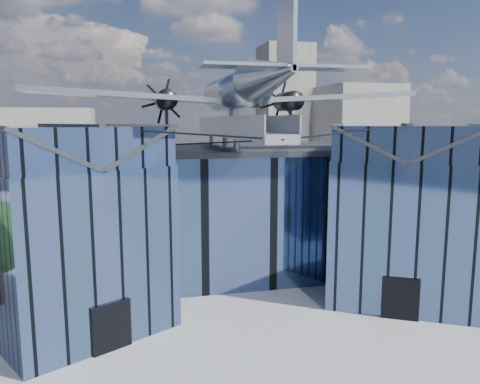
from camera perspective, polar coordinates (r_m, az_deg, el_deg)
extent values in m
plane|color=gray|center=(31.86, 0.85, -13.45)|extent=(120.00, 120.00, 0.00)
cube|color=#425A87|center=(38.98, -2.37, -2.04)|extent=(28.00, 14.00, 9.50)
cube|color=#292C31|center=(38.36, -2.42, 5.24)|extent=(28.00, 14.00, 0.40)
cube|color=#425A87|center=(28.73, -19.50, -6.46)|extent=(11.79, 11.43, 9.50)
cube|color=#425A87|center=(27.83, -20.11, 5.26)|extent=(11.56, 11.20, 2.20)
cube|color=#292C31|center=(27.02, -24.50, 4.92)|extent=(7.98, 9.23, 2.40)
cube|color=#292C31|center=(28.79, -15.98, 5.55)|extent=(7.98, 9.23, 2.40)
cube|color=#292C31|center=(27.79, -20.23, 7.63)|extent=(4.30, 7.10, 0.18)
cube|color=black|center=(26.40, -15.39, -15.57)|extent=(2.03, 1.32, 2.60)
cube|color=black|center=(30.73, -11.79, -5.16)|extent=(0.34, 0.34, 9.50)
cube|color=#425A87|center=(33.61, 19.00, -4.26)|extent=(11.79, 11.43, 9.50)
cube|color=#425A87|center=(32.84, 19.50, 5.74)|extent=(11.56, 11.20, 2.20)
cube|color=#292C31|center=(32.81, 15.56, 5.92)|extent=(7.98, 9.23, 2.40)
cube|color=#292C31|center=(33.02, 23.42, 5.54)|extent=(7.98, 9.23, 2.40)
cube|color=#292C31|center=(32.81, 19.60, 7.74)|extent=(4.30, 7.10, 0.18)
cube|color=black|center=(30.70, 18.95, -12.22)|extent=(2.03, 1.32, 2.60)
cube|color=black|center=(33.70, 11.32, -3.92)|extent=(0.34, 0.34, 9.50)
cube|color=#90959D|center=(32.92, -0.61, 7.11)|extent=(1.80, 21.00, 0.50)
cube|color=#90959D|center=(32.72, -2.16, 8.24)|extent=(0.08, 21.00, 1.10)
cube|color=#90959D|center=(33.12, 0.93, 8.25)|extent=(0.08, 21.00, 1.10)
cylinder|color=#90959D|center=(42.26, -3.46, 6.54)|extent=(0.44, 0.44, 1.35)
cylinder|color=#90959D|center=(36.36, -1.82, 6.20)|extent=(0.44, 0.44, 1.35)
cylinder|color=#90959D|center=(32.46, -0.41, 5.90)|extent=(0.44, 0.44, 1.35)
cylinder|color=#90959D|center=(33.39, -0.80, 8.77)|extent=(0.70, 0.70, 1.40)
cylinder|color=black|center=(24.69, -8.75, 7.17)|extent=(10.55, 6.08, 0.69)
cylinder|color=black|center=(27.60, 13.71, 7.18)|extent=(10.55, 6.08, 0.69)
cylinder|color=black|center=(30.43, -5.32, 5.91)|extent=(6.09, 17.04, 1.19)
cylinder|color=black|center=(31.83, 5.50, 6.03)|extent=(6.09, 17.04, 1.19)
cylinder|color=#A4AAB0|center=(33.45, -0.81, 12.11)|extent=(2.50, 11.00, 2.50)
sphere|color=#A4AAB0|center=(38.83, -2.60, 11.63)|extent=(2.50, 2.50, 2.50)
cube|color=black|center=(37.89, -2.32, 12.75)|extent=(1.60, 1.40, 0.50)
cone|color=#A4AAB0|center=(24.79, 3.84, 13.97)|extent=(2.50, 7.00, 2.50)
cube|color=#A4AAB0|center=(22.83, 5.68, 18.46)|extent=(0.18, 2.40, 3.40)
cube|color=#A4AAB0|center=(22.73, 5.54, 14.94)|extent=(8.00, 1.80, 0.14)
cube|color=#A4AAB0|center=(33.64, -13.15, 11.35)|extent=(14.00, 3.20, 1.08)
cylinder|color=black|center=(34.33, -9.06, 11.00)|extent=(1.44, 3.20, 1.44)
cone|color=black|center=(36.13, -9.28, 10.87)|extent=(0.70, 0.70, 0.70)
cube|color=black|center=(36.27, -9.30, 10.86)|extent=(1.05, 0.06, 3.33)
cube|color=black|center=(36.27, -9.30, 10.86)|extent=(2.53, 0.06, 2.53)
cube|color=black|center=(36.27, -9.30, 10.86)|extent=(3.33, 0.06, 1.05)
cylinder|color=black|center=(33.70, -8.93, 8.96)|extent=(0.24, 0.24, 1.75)
cube|color=#A4AAB0|center=(36.53, 9.84, 11.23)|extent=(14.00, 3.20, 1.08)
cylinder|color=black|center=(36.22, 5.89, 10.93)|extent=(1.44, 3.20, 1.44)
cone|color=black|center=(37.92, 4.98, 10.84)|extent=(0.70, 0.70, 0.70)
cube|color=black|center=(38.07, 4.91, 10.84)|extent=(1.05, 0.06, 3.33)
cube|color=black|center=(38.07, 4.91, 10.84)|extent=(2.53, 0.06, 2.53)
cube|color=black|center=(38.07, 4.91, 10.84)|extent=(3.33, 0.06, 1.05)
cylinder|color=black|center=(35.63, 6.18, 9.00)|extent=(0.24, 0.24, 1.75)
cube|color=slate|center=(86.12, 13.89, 6.46)|extent=(12.00, 14.00, 18.00)
cube|color=slate|center=(84.72, -22.03, 4.69)|extent=(14.00, 10.00, 14.00)
cube|color=slate|center=(91.41, 5.42, 9.29)|extent=(9.00, 9.00, 26.00)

